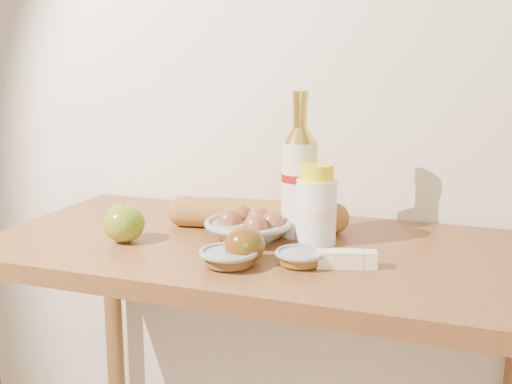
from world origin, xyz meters
TOP-DOWN VIEW (x-y plane):
  - back_wall at (0.00, 1.51)m, footprint 3.50×0.02m
  - table at (0.00, 1.18)m, footprint 1.20×0.60m
  - bourbon_bottle at (0.06, 1.26)m, footprint 0.10×0.10m
  - cream_bottle at (0.11, 1.22)m, footprint 0.11×0.11m
  - egg_bowl at (-0.03, 1.20)m, footprint 0.24×0.24m
  - baguette at (-0.05, 1.28)m, footprint 0.44×0.14m
  - apple_yellowgreen at (-0.28, 1.09)m, footprint 0.11×0.11m
  - apple_redgreen_right at (0.02, 1.04)m, footprint 0.09×0.09m
  - sugar_bowl at (-0.01, 1.01)m, footprint 0.15×0.15m
  - syrup_bowl at (0.12, 1.07)m, footprint 0.12×0.12m
  - butter_stick at (0.21, 1.09)m, footprint 0.12×0.07m

SIDE VIEW (x-z plane):
  - table at x=0.00m, z-range 0.33..1.23m
  - syrup_bowl at x=0.12m, z-range 0.90..0.93m
  - butter_stick at x=0.21m, z-range 0.90..0.93m
  - sugar_bowl at x=-0.01m, z-range 0.90..0.93m
  - egg_bowl at x=-0.03m, z-range 0.89..0.96m
  - baguette at x=-0.05m, z-range 0.90..0.97m
  - apple_redgreen_right at x=0.02m, z-range 0.90..0.97m
  - apple_yellowgreen at x=-0.28m, z-range 0.90..0.98m
  - cream_bottle at x=0.11m, z-range 0.89..1.07m
  - bourbon_bottle at x=0.06m, z-range 0.87..1.19m
  - back_wall at x=0.00m, z-range 0.00..2.60m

